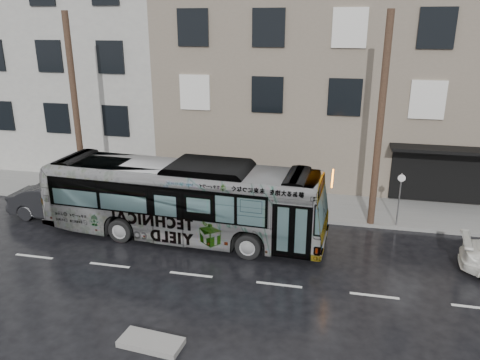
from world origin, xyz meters
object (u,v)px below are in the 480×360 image
(utility_pole_front, at_px, (380,124))
(sign_post, at_px, (399,200))
(bus, at_px, (183,200))
(dark_sedan, at_px, (61,202))
(utility_pole_rear, at_px, (76,111))

(utility_pole_front, bearing_deg, sign_post, 0.00)
(utility_pole_front, bearing_deg, bus, -160.42)
(utility_pole_front, distance_m, dark_sedan, 14.64)
(sign_post, bearing_deg, bus, -162.69)
(utility_pole_rear, height_order, bus, utility_pole_rear)
(utility_pole_front, bearing_deg, utility_pole_rear, 180.00)
(utility_pole_front, xyz_separation_m, sign_post, (1.10, 0.00, -3.30))
(bus, height_order, dark_sedan, bus)
(bus, distance_m, dark_sedan, 6.26)
(utility_pole_rear, bearing_deg, dark_sedan, -88.84)
(sign_post, xyz_separation_m, bus, (-8.90, -2.77, 0.31))
(sign_post, bearing_deg, utility_pole_front, 180.00)
(sign_post, bearing_deg, utility_pole_rear, 180.00)
(utility_pole_front, height_order, utility_pole_rear, same)
(sign_post, distance_m, dark_sedan, 15.21)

